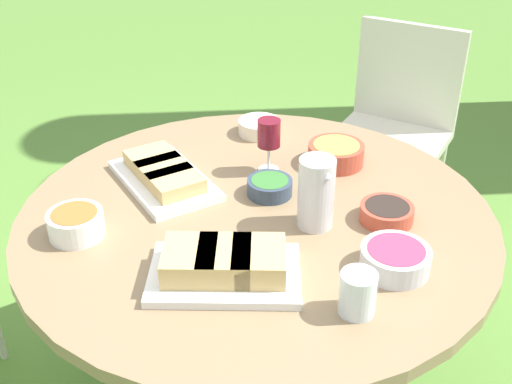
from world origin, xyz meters
The scene contains 14 objects.
dining_table centered at (0.00, 0.00, 0.61)m, with size 1.24×1.24×0.72m.
chair_near_left centered at (-0.63, 0.98, 0.52)m, with size 0.60×0.59×0.89m.
water_pitcher centered at (0.12, 0.10, 0.81)m, with size 0.10×0.09×0.18m.
wine_glass centered at (-0.18, 0.13, 0.83)m, with size 0.07×0.07×0.16m.
platter_bread_main centered at (0.21, -0.19, 0.76)m, with size 0.35×0.40×0.08m.
platter_charcuterie centered at (-0.25, -0.16, 0.75)m, with size 0.36×0.23×0.06m.
bowl_fries centered at (-0.13, 0.33, 0.75)m, with size 0.16×0.16×0.06m.
bowl_salad centered at (-0.06, 0.07, 0.75)m, with size 0.12×0.12×0.05m.
bowl_olives centered at (0.19, 0.28, 0.74)m, with size 0.14×0.14×0.04m.
bowl_dip_red centered at (0.36, 0.17, 0.75)m, with size 0.16×0.16×0.06m.
bowl_dip_cream centered at (-0.41, 0.22, 0.75)m, with size 0.13×0.13×0.05m.
bowl_roasted_veg centered at (-0.11, -0.44, 0.76)m, with size 0.14×0.14×0.07m.
cup_water_near centered at (0.44, 0.01, 0.77)m, with size 0.08×0.08×0.10m.
handbag centered at (-1.03, 0.51, 0.13)m, with size 0.30×0.14×0.37m.
Camera 1 is at (1.25, -0.65, 1.63)m, focal length 45.00 mm.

